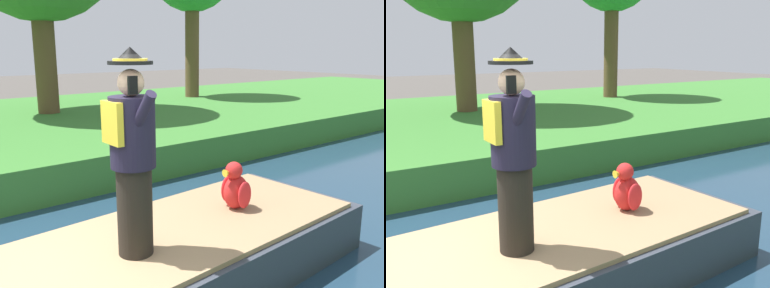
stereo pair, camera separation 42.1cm
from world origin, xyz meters
The scene contains 3 objects.
boat centered at (0.00, 1.73, 0.40)m, with size 2.01×4.29×0.61m.
person_pirate centered at (0.20, 0.98, 1.64)m, with size 0.61×0.42×1.85m.
parrot_plush centered at (-0.03, 2.47, 0.95)m, with size 0.36×0.35×0.57m.
Camera 2 is at (3.54, -0.49, 2.54)m, focal length 39.32 mm.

